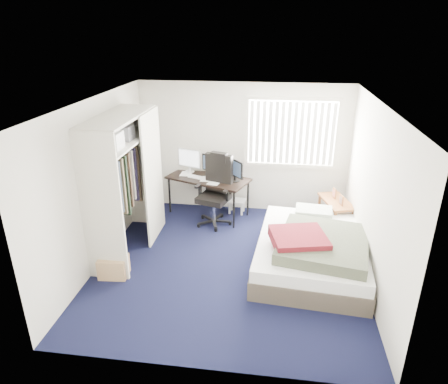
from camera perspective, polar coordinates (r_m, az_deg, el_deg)
The scene contains 10 objects.
ground at distance 6.34m, azimuth 0.73°, elevation -10.17°, with size 4.20×4.20×0.00m, color black.
room_shell at distance 5.66m, azimuth 0.81°, elevation 2.77°, with size 4.20×4.20×4.20m.
window_assembly at distance 7.56m, azimuth 9.62°, elevation 8.30°, with size 1.72×0.09×1.32m.
closet at distance 6.37m, azimuth -14.01°, elevation 2.86°, with size 0.64×1.84×2.22m.
desk at distance 7.63m, azimuth -2.18°, elevation 2.31°, with size 1.69×1.21×1.22m.
office_chair at distance 7.38m, azimuth -1.20°, elevation -0.73°, with size 0.77×0.77×1.32m.
footstool at distance 7.87m, azimuth 1.81°, elevation -1.55°, with size 0.36×0.30×0.27m.
nightstand at distance 7.41m, azimuth 15.73°, elevation -1.65°, with size 0.61×0.89×0.74m.
bed at distance 6.25m, azimuth 12.50°, elevation -8.09°, with size 1.79×2.29×0.71m.
pine_box at distance 6.20m, azimuth -15.49°, elevation -10.25°, with size 0.41×0.30×0.30m, color #AD7A56.
Camera 1 is at (0.65, -5.28, 3.44)m, focal length 32.00 mm.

